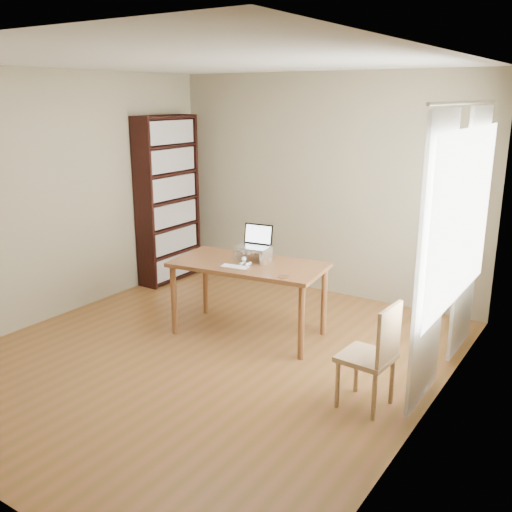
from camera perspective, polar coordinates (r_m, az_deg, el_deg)
The scene contains 10 objects.
room at distance 4.98m, azimuth -4.75°, elevation 3.76°, with size 4.04×4.54×2.64m.
bookshelf at distance 7.36m, azimuth -8.80°, elevation 5.55°, with size 0.30×0.90×2.10m.
curtains at distance 4.89m, azimuth 19.11°, elevation 1.13°, with size 0.03×1.90×2.25m.
desk at distance 5.61m, azimuth -0.74°, elevation -1.57°, with size 1.57×0.94×0.75m.
laptop_stand at distance 5.63m, azimuth -0.29°, elevation 0.32°, with size 0.32×0.25×0.13m.
laptop at distance 5.64m, azimuth 0.01°, elevation 1.46°, with size 0.33×0.29×0.22m.
keyboard at distance 5.42m, azimuth -2.14°, elevation -1.12°, with size 0.29×0.17×0.02m.
coaster at distance 5.16m, azimuth 2.79°, elevation -2.09°, with size 0.10×0.10×0.01m, color #53321C.
cat at distance 5.65m, azimuth -0.02°, elevation 0.20°, with size 0.25×0.48×0.15m.
chair at distance 4.45m, azimuth 11.79°, elevation -9.48°, with size 0.41×0.41×0.86m.
Camera 1 is at (3.05, -3.81, 2.33)m, focal length 40.00 mm.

